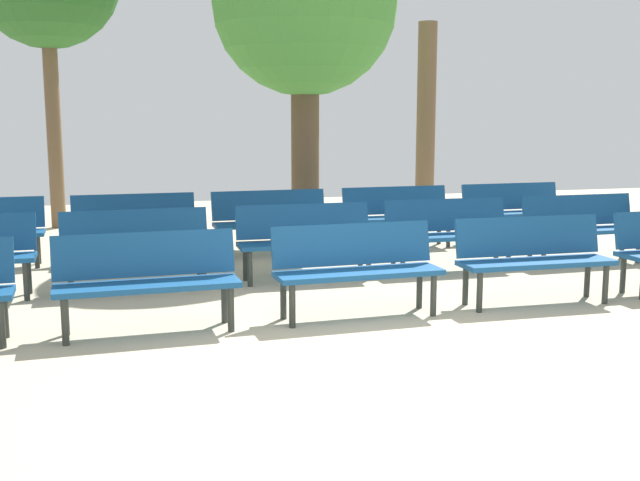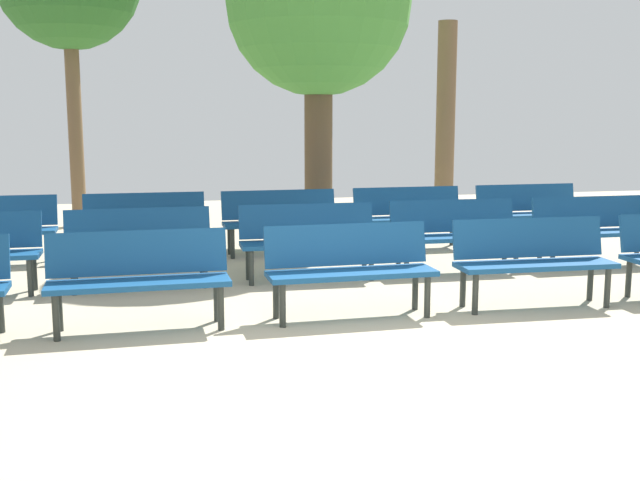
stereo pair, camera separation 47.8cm
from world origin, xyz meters
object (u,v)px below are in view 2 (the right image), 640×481
at_px(bench_r0_c2, 350,264).
at_px(bench_r2_c3, 409,213).
at_px(bench_r0_c1, 139,274).
at_px(bench_r1_c4, 594,226).
at_px(bench_r1_c3, 455,231).
at_px(bench_r2_c2, 280,218).
at_px(bench_r1_c2, 308,236).
at_px(bench_r2_c4, 529,210).
at_px(bench_r2_c1, 145,221).
at_px(bench_r0_c3, 533,256).
at_px(bench_r1_c1, 139,243).
at_px(tree_1, 318,6).
at_px(tree_3, 445,122).

height_order(bench_r0_c2, bench_r2_c3, same).
xyz_separation_m(bench_r0_c1, bench_r1_c4, (5.65, 1.79, 0.00)).
distance_m(bench_r1_c3, bench_r2_c2, 2.54).
xyz_separation_m(bench_r0_c1, bench_r2_c2, (1.88, 3.51, 0.00)).
relative_size(bench_r1_c2, bench_r2_c4, 1.00).
xyz_separation_m(bench_r1_c3, bench_r2_c4, (1.91, 1.78, 0.00)).
distance_m(bench_r1_c2, bench_r1_c3, 1.85).
height_order(bench_r1_c2, bench_r2_c3, same).
bearing_deg(bench_r2_c1, bench_r0_c2, -61.65).
relative_size(bench_r0_c3, bench_r2_c1, 1.01).
relative_size(bench_r0_c3, bench_r1_c2, 1.00).
relative_size(bench_r1_c1, bench_r2_c1, 1.01).
distance_m(bench_r2_c2, bench_r2_c3, 1.90).
bearing_deg(bench_r1_c4, tree_1, 136.13).
height_order(bench_r1_c4, tree_3, tree_3).
bearing_deg(bench_r0_c1, bench_r2_c1, 87.79).
bearing_deg(bench_r0_c2, bench_r2_c4, 42.43).
height_order(bench_r1_c1, bench_r2_c2, same).
height_order(bench_r1_c2, bench_r2_c4, same).
distance_m(bench_r0_c3, bench_r2_c1, 5.17).
xyz_separation_m(bench_r2_c2, tree_1, (0.79, 1.12, 3.01)).
xyz_separation_m(bench_r0_c3, tree_3, (1.55, 6.34, 1.28)).
relative_size(bench_r2_c1, tree_1, 0.32).
bearing_deg(bench_r2_c2, bench_r1_c3, -42.76).
relative_size(bench_r0_c1, tree_3, 0.45).
relative_size(bench_r0_c2, bench_r1_c4, 1.01).
xyz_separation_m(bench_r0_c2, bench_r2_c4, (3.73, 3.58, 0.00)).
bearing_deg(bench_r0_c1, bench_r0_c3, -1.16).
height_order(bench_r1_c1, tree_3, tree_3).
relative_size(bench_r2_c3, bench_r2_c4, 1.00).
bearing_deg(tree_1, bench_r2_c4, -18.85).
height_order(bench_r1_c2, tree_1, tree_1).
height_order(bench_r2_c1, bench_r2_c3, same).
height_order(bench_r1_c4, bench_r2_c3, same).
bearing_deg(tree_3, tree_1, -147.72).
bearing_deg(bench_r1_c3, bench_r1_c2, -177.82).
xyz_separation_m(bench_r2_c1, bench_r2_c2, (1.83, -0.01, 0.00)).
relative_size(bench_r1_c3, tree_1, 0.32).
xyz_separation_m(bench_r0_c3, bench_r2_c1, (-3.81, 3.50, 0.00)).
height_order(bench_r0_c1, bench_r1_c2, same).
bearing_deg(bench_r2_c4, bench_r0_c2, -136.85).
height_order(bench_r0_c3, bench_r1_c4, same).
bearing_deg(bench_r0_c3, bench_r2_c1, 138.81).
distance_m(bench_r0_c2, bench_r2_c1, 3.99).
height_order(bench_r0_c3, bench_r2_c2, same).
relative_size(bench_r0_c2, bench_r0_c3, 1.00).
xyz_separation_m(bench_r0_c1, bench_r1_c3, (3.77, 1.82, 0.00)).
distance_m(bench_r0_c3, tree_3, 6.65).
bearing_deg(bench_r1_c3, bench_r2_c1, 156.11).
bearing_deg(bench_r0_c2, bench_r1_c3, 43.40).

